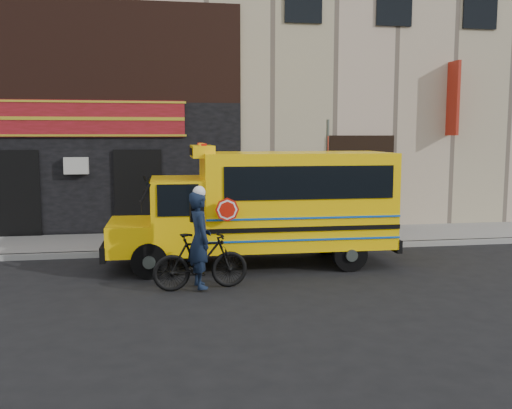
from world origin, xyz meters
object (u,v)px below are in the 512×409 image
object	(u,v)px
school_bus	(268,204)
cyclist	(200,242)
sign_pole	(327,179)
bicycle	(201,261)

from	to	relation	value
school_bus	cyclist	distance (m)	2.73
sign_pole	cyclist	size ratio (longest dim) A/B	1.81
school_bus	bicycle	world-z (taller)	school_bus
school_bus	bicycle	distance (m)	2.82
school_bus	sign_pole	xyz separation A→B (m)	(1.96, 1.59, 0.45)
bicycle	cyclist	world-z (taller)	cyclist
bicycle	cyclist	xyz separation A→B (m)	(-0.02, -0.00, 0.40)
sign_pole	bicycle	xyz separation A→B (m)	(-3.73, -3.59, -1.36)
sign_pole	cyclist	xyz separation A→B (m)	(-3.75, -3.59, -0.96)
school_bus	bicycle	size ratio (longest dim) A/B	3.52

